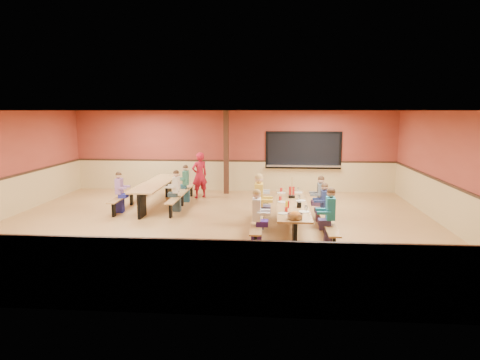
{
  "coord_description": "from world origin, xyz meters",
  "views": [
    {
      "loc": [
        1.5,
        -10.88,
        3.0
      ],
      "look_at": [
        0.61,
        0.43,
        1.15
      ],
      "focal_mm": 32.0,
      "sensor_mm": 36.0,
      "label": 1
    }
  ],
  "objects": [
    {
      "name": "seated_adult_yellow",
      "position": [
        1.14,
        -0.2,
        0.7
      ],
      "size": [
        0.46,
        0.38,
        1.4
      ],
      "primitive_type": null,
      "color": "yellow",
      "rests_on": "ground"
    },
    {
      "name": "structural_post",
      "position": [
        -0.2,
        4.4,
        1.5
      ],
      "size": [
        0.18,
        0.18,
        3.0
      ],
      "primitive_type": "cube",
      "color": "#311A10",
      "rests_on": "ground"
    },
    {
      "name": "seated_child_char_right",
      "position": [
        2.79,
        0.64,
        0.62
      ],
      "size": [
        0.38,
        0.31,
        1.23
      ],
      "primitive_type": null,
      "color": "#545C61",
      "rests_on": "ground"
    },
    {
      "name": "seated_child_tan_sec",
      "position": [
        -1.38,
        1.49,
        0.61
      ],
      "size": [
        0.38,
        0.31,
        1.23
      ],
      "primitive_type": null,
      "color": "beige",
      "rests_on": "ground"
    },
    {
      "name": "seated_child_purple_sec",
      "position": [
        -3.03,
        1.21,
        0.6
      ],
      "size": [
        0.36,
        0.3,
        1.2
      ],
      "primitive_type": null,
      "color": "#8B5F98",
      "rests_on": "ground"
    },
    {
      "name": "condiment_mustard",
      "position": [
        1.82,
        -1.06,
        0.82
      ],
      "size": [
        0.06,
        0.06,
        0.17
      ],
      "primitive_type": "cylinder",
      "color": "yellow",
      "rests_on": "cafeteria_table_main"
    },
    {
      "name": "table_paddle",
      "position": [
        1.99,
        0.17,
        0.88
      ],
      "size": [
        0.16,
        0.16,
        0.56
      ],
      "color": "black",
      "rests_on": "cafeteria_table_main"
    },
    {
      "name": "seated_child_grey_left",
      "position": [
        1.14,
        0.83,
        0.59
      ],
      "size": [
        0.35,
        0.29,
        1.17
      ],
      "primitive_type": null,
      "color": "#BABABA",
      "rests_on": "ground"
    },
    {
      "name": "chip_bowl",
      "position": [
        1.97,
        -2.08,
        0.81
      ],
      "size": [
        0.32,
        0.32,
        0.15
      ],
      "primitive_type": null,
      "color": "orange",
      "rests_on": "cafeteria_table_main"
    },
    {
      "name": "kitchen_pass_through",
      "position": [
        2.6,
        4.96,
        1.49
      ],
      "size": [
        2.78,
        0.28,
        1.38
      ],
      "color": "black",
      "rests_on": "ground"
    },
    {
      "name": "punch_pitcher",
      "position": [
        2.01,
        0.55,
        0.85
      ],
      "size": [
        0.16,
        0.16,
        0.22
      ],
      "primitive_type": "cylinder",
      "color": "red",
      "rests_on": "cafeteria_table_main"
    },
    {
      "name": "seated_child_green_sec",
      "position": [
        -1.38,
        2.86,
        0.61
      ],
      "size": [
        0.37,
        0.3,
        1.21
      ],
      "primitive_type": null,
      "color": "#306D58",
      "rests_on": "ground"
    },
    {
      "name": "place_settings",
      "position": [
        1.97,
        -0.52,
        0.8
      ],
      "size": [
        0.65,
        3.3,
        0.11
      ],
      "primitive_type": null,
      "color": "beige",
      "rests_on": "cafeteria_table_main"
    },
    {
      "name": "standing_woman",
      "position": [
        -1.03,
        3.55,
        0.79
      ],
      "size": [
        0.69,
        0.64,
        1.58
      ],
      "primitive_type": "imported",
      "rotation": [
        0.0,
        0.0,
        3.77
      ],
      "color": "#A41224",
      "rests_on": "ground"
    },
    {
      "name": "condiment_ketchup",
      "position": [
        1.86,
        -1.04,
        0.82
      ],
      "size": [
        0.06,
        0.06,
        0.17
      ],
      "primitive_type": "cylinder",
      "color": "#B2140F",
      "rests_on": "cafeteria_table_main"
    },
    {
      "name": "seated_child_white_left",
      "position": [
        1.14,
        -1.6,
        0.63
      ],
      "size": [
        0.39,
        0.32,
        1.26
      ],
      "primitive_type": null,
      "color": "white",
      "rests_on": "ground"
    },
    {
      "name": "seated_child_navy_right",
      "position": [
        2.79,
        -0.19,
        0.59
      ],
      "size": [
        0.36,
        0.29,
        1.18
      ],
      "primitive_type": null,
      "color": "navy",
      "rests_on": "ground"
    },
    {
      "name": "napkin_dispenser",
      "position": [
        2.12,
        -0.97,
        0.8
      ],
      "size": [
        0.1,
        0.14,
        0.13
      ],
      "primitive_type": "cube",
      "color": "black",
      "rests_on": "cafeteria_table_main"
    },
    {
      "name": "seated_child_teal_right",
      "position": [
        2.79,
        -1.4,
        0.64
      ],
      "size": [
        0.4,
        0.33,
        1.28
      ],
      "primitive_type": null,
      "color": "teal",
      "rests_on": "ground"
    },
    {
      "name": "cafeteria_table_second",
      "position": [
        -2.2,
        2.25,
        0.53
      ],
      "size": [
        1.91,
        3.7,
        0.74
      ],
      "color": "#A57841",
      "rests_on": "ground"
    },
    {
      "name": "room_envelope",
      "position": [
        0.0,
        0.0,
        0.69
      ],
      "size": [
        12.04,
        10.04,
        3.02
      ],
      "color": "brown",
      "rests_on": "ground"
    },
    {
      "name": "cafeteria_table_main",
      "position": [
        1.97,
        -0.52,
        0.53
      ],
      "size": [
        1.91,
        3.7,
        0.74
      ],
      "color": "#A57841",
      "rests_on": "ground"
    },
    {
      "name": "ground",
      "position": [
        0.0,
        0.0,
        0.0
      ],
      "size": [
        12.0,
        12.0,
        0.0
      ],
      "primitive_type": "plane",
      "color": "olive",
      "rests_on": "ground"
    }
  ]
}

